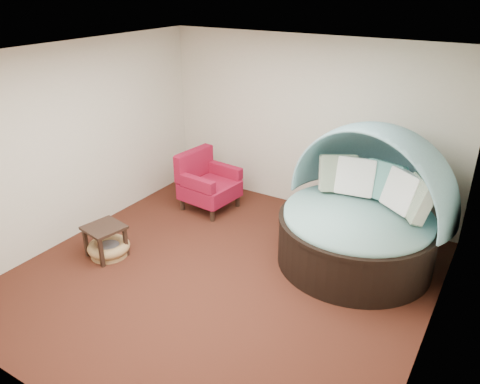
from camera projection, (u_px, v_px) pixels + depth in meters
The scene contains 10 objects.
floor at pixel (223, 275), 6.13m from camera, with size 5.00×5.00×0.00m, color #461D14.
wall_back at pixel (308, 126), 7.48m from camera, with size 5.00×5.00×0.00m, color beige.
wall_front at pixel (42, 285), 3.61m from camera, with size 5.00×5.00×0.00m, color beige.
wall_left at pixel (77, 142), 6.74m from camera, with size 5.00×5.00×0.00m, color beige.
wall_right at pixel (444, 232), 4.36m from camera, with size 5.00×5.00×0.00m, color beige.
ceiling at pixel (219, 56), 4.96m from camera, with size 5.00×5.00×0.00m, color white.
canopy_daybed at pixel (365, 201), 6.14m from camera, with size 2.57×2.51×1.91m.
pet_basket at pixel (109, 248), 6.55m from camera, with size 0.69×0.69×0.20m.
red_armchair at pixel (207, 183), 7.78m from camera, with size 0.90×0.91×0.97m.
side_table at pixel (105, 237), 6.45m from camera, with size 0.57×0.57×0.46m.
Camera 1 is at (2.87, -4.24, 3.56)m, focal length 35.00 mm.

